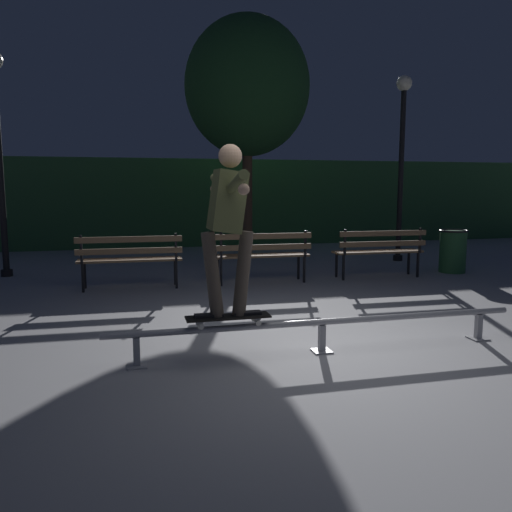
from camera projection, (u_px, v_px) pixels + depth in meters
The scene contains 11 objects.
ground_plane at pixel (320, 350), 5.03m from camera, with size 90.00×90.00×0.00m, color #99999E.
hedge_backdrop at pixel (195, 202), 14.19m from camera, with size 24.00×1.20×2.34m, color #2D5B33.
grind_rail at pixel (322, 326), 4.95m from camera, with size 4.13×0.18×0.32m.
skateboard at pixel (228, 317), 4.71m from camera, with size 0.78×0.21×0.09m.
skateboarder at pixel (228, 216), 4.59m from camera, with size 0.62×1.41×1.56m.
park_bench_leftmost at pixel (130, 255), 7.94m from camera, with size 1.61×0.44×0.88m.
park_bench_left_center at pixel (262, 251), 8.45m from camera, with size 1.61×0.44×0.88m.
park_bench_right_center at pixel (380, 248), 8.95m from camera, with size 1.61×0.44×0.88m.
tree_behind_benches at pixel (247, 87), 11.25m from camera, with size 2.75×2.75×5.29m.
lamp_post_right at pixel (402, 145), 10.83m from camera, with size 0.32×0.32×3.90m.
trash_can at pixel (453, 250), 9.59m from camera, with size 0.52×0.52×0.80m.
Camera 1 is at (-1.78, -4.57, 1.59)m, focal length 35.92 mm.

